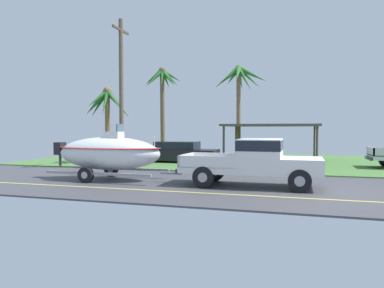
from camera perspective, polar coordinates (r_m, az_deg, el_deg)
ground at (r=22.28m, az=16.57°, el=-3.41°), size 36.00×22.00×0.11m
pickup_truck_towing at (r=14.12m, az=10.47°, el=-2.45°), size 5.46×2.10×1.81m
boat_on_trailer at (r=16.12m, az=-12.88°, el=-1.39°), size 5.92×2.32×2.40m
parked_sedan_near at (r=23.61m, az=-1.90°, el=-1.32°), size 4.78×1.89×1.38m
carport_awning at (r=25.21m, az=12.32°, el=2.76°), size 6.14×5.05×2.51m
palm_tree_near_left at (r=25.44m, az=7.33°, el=9.34°), size 3.72×3.17×6.58m
palm_tree_near_right at (r=28.38m, az=-4.69°, el=8.93°), size 2.86×3.09×6.92m
palm_tree_far_left at (r=23.72m, az=-13.19°, el=5.80°), size 2.97×2.81×4.84m
utility_pole at (r=20.90m, az=-10.96°, el=8.06°), size 0.24×1.80×8.26m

